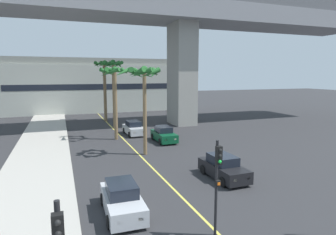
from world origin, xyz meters
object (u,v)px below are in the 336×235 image
traffic_light_median_near (217,176)px  palm_tree_near_median (104,75)px  palm_tree_far_median (113,74)px  palm_tree_farthest_median (115,81)px  car_queue_fourth (164,135)px  car_queue_second (134,128)px  car_queue_front (122,200)px  car_queue_third (223,168)px  palm_tree_mid_median (145,80)px

traffic_light_median_near → palm_tree_near_median: size_ratio=0.47×
traffic_light_median_near → palm_tree_far_median: 27.14m
palm_tree_farthest_median → palm_tree_near_median: bearing=86.5°
palm_tree_farthest_median → car_queue_fourth: bearing=-31.2°
car_queue_second → palm_tree_near_median: palm_tree_near_median is taller
car_queue_fourth → traffic_light_median_near: bearing=-102.5°
car_queue_front → car_queue_third: same height
palm_tree_farthest_median → palm_tree_far_median: bearing=81.3°
car_queue_front → palm_tree_far_median: size_ratio=0.48×
car_queue_third → car_queue_fourth: size_ratio=1.00×
car_queue_third → palm_tree_far_median: 21.95m
car_queue_second → car_queue_fourth: 4.97m
car_queue_third → palm_tree_near_median: (-3.73, 27.09, 6.12)m
palm_tree_near_median → palm_tree_mid_median: size_ratio=1.17×
palm_tree_far_median → palm_tree_farthest_median: (-0.99, -6.50, -0.71)m
palm_tree_near_median → palm_tree_farthest_median: bearing=-93.5°
car_queue_fourth → palm_tree_far_median: bearing=110.5°
car_queue_fourth → car_queue_front: bearing=-117.1°
car_queue_third → palm_tree_near_median: bearing=97.8°
car_queue_fourth → palm_tree_farthest_median: (-4.42, 2.68, 5.49)m
car_queue_front → car_queue_fourth: bearing=62.9°
palm_tree_near_median → palm_tree_mid_median: 19.66m
car_queue_third → car_queue_fourth: bearing=90.4°
palm_tree_far_median → palm_tree_farthest_median: bearing=-98.7°
car_queue_third → car_queue_fourth: same height
car_queue_fourth → palm_tree_near_median: palm_tree_near_median is taller
car_queue_fourth → palm_tree_mid_median: 7.69m
traffic_light_median_near → palm_tree_farthest_median: size_ratio=0.55×
car_queue_second → car_queue_third: 16.24m
traffic_light_median_near → palm_tree_far_median: bearing=89.0°
car_queue_third → car_queue_fourth: (-0.09, 11.59, 0.00)m
car_queue_second → car_queue_third: same height
car_queue_second → traffic_light_median_near: 22.31m
car_queue_second → palm_tree_far_median: palm_tree_far_median is taller
palm_tree_mid_median → palm_tree_farthest_median: 6.93m
car_queue_third → palm_tree_mid_median: 9.91m
car_queue_third → car_queue_front: bearing=-160.6°
car_queue_fourth → palm_tree_farthest_median: bearing=148.8°
car_queue_second → car_queue_third: (2.18, -16.09, 0.00)m
car_queue_third → palm_tree_mid_median: bearing=113.6°
car_queue_third → car_queue_second: bearing=97.7°
car_queue_second → palm_tree_farthest_median: palm_tree_farthest_median is taller
traffic_light_median_near → palm_tree_near_median: (0.26, 33.14, 4.13)m
palm_tree_mid_median → palm_tree_far_median: (-0.27, 13.31, 0.53)m
palm_tree_mid_median → car_queue_front: bearing=-112.1°
car_queue_front → palm_tree_far_median: 24.44m
palm_tree_near_median → palm_tree_farthest_median: 12.87m
palm_tree_farthest_median → car_queue_second: bearing=38.2°
palm_tree_far_median → car_queue_fourth: bearing=-69.5°
car_queue_front → palm_tree_farthest_median: bearing=80.5°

